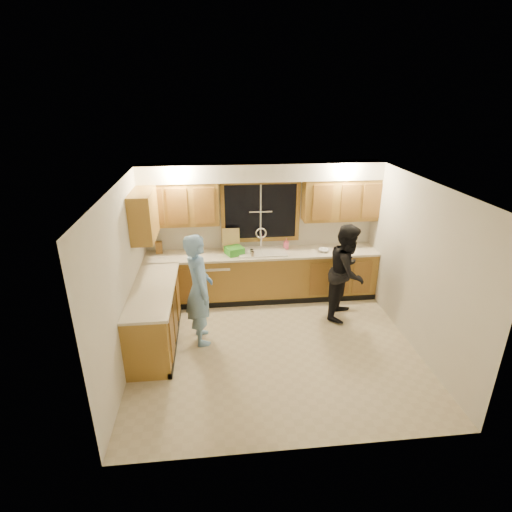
{
  "coord_description": "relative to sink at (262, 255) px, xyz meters",
  "views": [
    {
      "loc": [
        -0.82,
        -5.06,
        3.61
      ],
      "look_at": [
        -0.22,
        0.65,
        1.25
      ],
      "focal_mm": 28.0,
      "sensor_mm": 36.0,
      "label": 1
    }
  ],
  "objects": [
    {
      "name": "floor",
      "position": [
        0.0,
        -1.6,
        -0.86
      ],
      "size": [
        4.2,
        4.2,
        0.0
      ],
      "primitive_type": "plane",
      "color": "#C5B798",
      "rests_on": "ground"
    },
    {
      "name": "ceiling",
      "position": [
        0.0,
        -1.6,
        1.64
      ],
      "size": [
        4.2,
        4.2,
        0.0
      ],
      "primitive_type": "plane",
      "rotation": [
        3.14,
        0.0,
        0.0
      ],
      "color": "silver"
    },
    {
      "name": "wall_back",
      "position": [
        0.0,
        0.3,
        0.39
      ],
      "size": [
        4.2,
        0.0,
        4.2
      ],
      "primitive_type": "plane",
      "rotation": [
        1.57,
        0.0,
        0.0
      ],
      "color": "beige",
      "rests_on": "ground"
    },
    {
      "name": "wall_left",
      "position": [
        -2.1,
        -1.6,
        0.39
      ],
      "size": [
        0.0,
        3.8,
        3.8
      ],
      "primitive_type": "plane",
      "rotation": [
        1.57,
        0.0,
        1.57
      ],
      "color": "beige",
      "rests_on": "ground"
    },
    {
      "name": "wall_right",
      "position": [
        2.1,
        -1.6,
        0.39
      ],
      "size": [
        0.0,
        3.8,
        3.8
      ],
      "primitive_type": "plane",
      "rotation": [
        1.57,
        0.0,
        -1.57
      ],
      "color": "beige",
      "rests_on": "ground"
    },
    {
      "name": "base_cabinets_back",
      "position": [
        0.0,
        -0.0,
        -0.42
      ],
      "size": [
        4.2,
        0.6,
        0.88
      ],
      "primitive_type": "cube",
      "color": "olive",
      "rests_on": "ground"
    },
    {
      "name": "base_cabinets_left",
      "position": [
        -1.8,
        -1.25,
        -0.42
      ],
      "size": [
        0.6,
        1.9,
        0.88
      ],
      "primitive_type": "cube",
      "color": "olive",
      "rests_on": "ground"
    },
    {
      "name": "countertop_back",
      "position": [
        0.0,
        -0.02,
        0.04
      ],
      "size": [
        4.2,
        0.63,
        0.04
      ],
      "primitive_type": "cube",
      "color": "beige",
      "rests_on": "base_cabinets_back"
    },
    {
      "name": "countertop_left",
      "position": [
        -1.79,
        -1.25,
        0.04
      ],
      "size": [
        0.63,
        1.9,
        0.04
      ],
      "primitive_type": "cube",
      "color": "beige",
      "rests_on": "base_cabinets_left"
    },
    {
      "name": "upper_cabinets_left",
      "position": [
        -1.43,
        0.13,
        0.96
      ],
      "size": [
        1.35,
        0.33,
        0.75
      ],
      "primitive_type": "cube",
      "color": "olive",
      "rests_on": "wall_back"
    },
    {
      "name": "upper_cabinets_right",
      "position": [
        1.43,
        0.13,
        0.96
      ],
      "size": [
        1.35,
        0.33,
        0.75
      ],
      "primitive_type": "cube",
      "color": "olive",
      "rests_on": "wall_back"
    },
    {
      "name": "upper_cabinets_return",
      "position": [
        -1.94,
        -0.48,
        0.96
      ],
      "size": [
        0.33,
        0.9,
        0.75
      ],
      "primitive_type": "cube",
      "color": "olive",
      "rests_on": "wall_left"
    },
    {
      "name": "soffit",
      "position": [
        0.0,
        0.12,
        1.49
      ],
      "size": [
        4.2,
        0.35,
        0.3
      ],
      "primitive_type": "cube",
      "color": "white",
      "rests_on": "wall_back"
    },
    {
      "name": "window_frame",
      "position": [
        0.0,
        0.29,
        0.74
      ],
      "size": [
        1.44,
        0.03,
        1.14
      ],
      "color": "black",
      "rests_on": "wall_back"
    },
    {
      "name": "sink",
      "position": [
        0.0,
        0.0,
        0.0
      ],
      "size": [
        0.86,
        0.52,
        0.57
      ],
      "color": "white",
      "rests_on": "countertop_back"
    },
    {
      "name": "dishwasher",
      "position": [
        -0.85,
        -0.01,
        -0.45
      ],
      "size": [
        0.6,
        0.56,
        0.82
      ],
      "primitive_type": "cube",
      "color": "silver",
      "rests_on": "floor"
    },
    {
      "name": "stove",
      "position": [
        -1.8,
        -1.82,
        -0.41
      ],
      "size": [
        0.58,
        0.75,
        0.9
      ],
      "primitive_type": "cube",
      "color": "silver",
      "rests_on": "floor"
    },
    {
      "name": "man",
      "position": [
        -1.11,
        -1.28,
        0.01
      ],
      "size": [
        0.53,
        0.71,
        1.75
      ],
      "primitive_type": "imported",
      "rotation": [
        0.0,
        0.0,
        1.76
      ],
      "color": "#79ABE5",
      "rests_on": "floor"
    },
    {
      "name": "woman",
      "position": [
        1.34,
        -0.78,
        -0.04
      ],
      "size": [
        0.95,
        1.01,
        1.65
      ],
      "primitive_type": "imported",
      "rotation": [
        0.0,
        0.0,
        1.03
      ],
      "color": "black",
      "rests_on": "floor"
    },
    {
      "name": "knife_block",
      "position": [
        -1.85,
        0.16,
        0.16
      ],
      "size": [
        0.12,
        0.11,
        0.21
      ],
      "primitive_type": "cube",
      "rotation": [
        0.0,
        0.0,
        0.09
      ],
      "color": "olive",
      "rests_on": "countertop_back"
    },
    {
      "name": "cutting_board",
      "position": [
        -0.56,
        0.15,
        0.26
      ],
      "size": [
        0.32,
        0.11,
        0.41
      ],
      "primitive_type": "cube",
      "rotation": [
        -0.21,
        0.0,
        -0.02
      ],
      "color": "tan",
      "rests_on": "countertop_back"
    },
    {
      "name": "dish_crate",
      "position": [
        -0.51,
        -0.04,
        0.12
      ],
      "size": [
        0.37,
        0.36,
        0.13
      ],
      "primitive_type": "cube",
      "rotation": [
        0.0,
        0.0,
        0.39
      ],
      "color": "#308E24",
      "rests_on": "countertop_back"
    },
    {
      "name": "soap_bottle",
      "position": [
        0.46,
        0.13,
        0.15
      ],
      "size": [
        0.11,
        0.11,
        0.2
      ],
      "primitive_type": "imported",
      "rotation": [
        0.0,
        0.0,
        -0.3
      ],
      "color": "#F95E8B",
      "rests_on": "countertop_back"
    },
    {
      "name": "bowl",
      "position": [
        1.12,
        -0.08,
        0.08
      ],
      "size": [
        0.25,
        0.25,
        0.05
      ],
      "primitive_type": "imported",
      "rotation": [
        0.0,
        0.0,
        -0.34
      ],
      "color": "silver",
      "rests_on": "countertop_back"
    },
    {
      "name": "can_left",
      "position": [
        -0.2,
        -0.12,
        0.11
      ],
      "size": [
        0.07,
        0.07,
        0.11
      ],
      "primitive_type": "cylinder",
      "rotation": [
        0.0,
        0.0,
        0.24
      ],
      "color": "tan",
      "rests_on": "countertop_back"
    },
    {
      "name": "can_right",
      "position": [
        -0.2,
        -0.23,
        0.11
      ],
      "size": [
        0.07,
        0.07,
        0.11
      ],
      "primitive_type": "cylinder",
      "rotation": [
        0.0,
        0.0,
        0.13
      ],
      "color": "tan",
      "rests_on": "countertop_back"
    }
  ]
}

